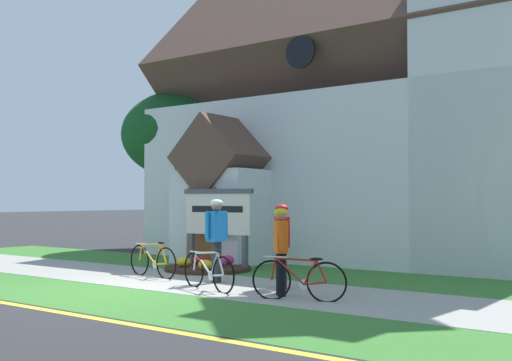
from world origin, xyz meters
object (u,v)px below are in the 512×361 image
object	(u,v)px
church_sign	(218,215)
bicycle_white	(299,280)
cyclist_in_green_jersey	(281,245)
cyclist_in_red_jersey	(217,233)
yard_deciduous_tree	(185,135)
bicycle_green	(153,260)
bicycle_silver	(208,271)
cyclist_in_orange_jersey	(282,239)

from	to	relation	value
church_sign	bicycle_white	bearing A→B (deg)	-35.26
cyclist_in_green_jersey	cyclist_in_red_jersey	xyz separation A→B (m)	(-2.06, 0.68, 0.12)
church_sign	yard_deciduous_tree	distance (m)	6.82
bicycle_white	bicycle_green	size ratio (longest dim) A/B	0.94
cyclist_in_red_jersey	cyclist_in_green_jersey	bearing A→B (deg)	-18.41
bicycle_white	bicycle_green	xyz separation A→B (m)	(-4.39, 0.85, 0.01)
bicycle_silver	cyclist_in_green_jersey	bearing A→B (deg)	7.66
cyclist_in_orange_jersey	cyclist_in_green_jersey	bearing A→B (deg)	-58.82
bicycle_silver	cyclist_in_orange_jersey	world-z (taller)	cyclist_in_orange_jersey
bicycle_silver	cyclist_in_green_jersey	size ratio (longest dim) A/B	1.06
cyclist_in_red_jersey	yard_deciduous_tree	xyz separation A→B (m)	(-6.31, 6.09, 3.03)
bicycle_white	yard_deciduous_tree	size ratio (longest dim) A/B	0.29
cyclist_in_red_jersey	cyclist_in_orange_jersey	size ratio (longest dim) A/B	1.06
bicycle_white	cyclist_in_orange_jersey	world-z (taller)	cyclist_in_orange_jersey
church_sign	cyclist_in_orange_jersey	xyz separation A→B (m)	(3.16, -1.92, -0.39)
cyclist_in_red_jersey	yard_deciduous_tree	bearing A→B (deg)	136.05
bicycle_silver	bicycle_green	xyz separation A→B (m)	(-2.31, 0.81, 0.00)
bicycle_green	bicycle_silver	bearing A→B (deg)	-19.33
bicycle_silver	bicycle_green	world-z (taller)	bicycle_green
church_sign	cyclist_in_red_jersey	distance (m)	2.56
church_sign	bicycle_silver	xyz separation A→B (m)	(2.07, -2.90, -1.00)
bicycle_green	yard_deciduous_tree	distance (m)	8.50
church_sign	cyclist_in_green_jersey	bearing A→B (deg)	-36.60
bicycle_white	cyclist_in_red_jersey	size ratio (longest dim) A/B	0.92
yard_deciduous_tree	cyclist_in_red_jersey	bearing A→B (deg)	-43.95
bicycle_white	cyclist_in_orange_jersey	size ratio (longest dim) A/B	0.97
church_sign	bicycle_silver	distance (m)	3.70
church_sign	yard_deciduous_tree	xyz separation A→B (m)	(-4.75, 4.08, 2.71)
church_sign	cyclist_in_orange_jersey	bearing A→B (deg)	-31.33
cyclist_in_orange_jersey	bicycle_silver	bearing A→B (deg)	-138.00
cyclist_in_orange_jersey	yard_deciduous_tree	bearing A→B (deg)	142.79
church_sign	bicycle_white	size ratio (longest dim) A/B	1.28
cyclist_in_green_jersey	yard_deciduous_tree	distance (m)	11.22
bicycle_silver	bicycle_green	bearing A→B (deg)	160.67
bicycle_silver	cyclist_in_orange_jersey	bearing A→B (deg)	42.00
church_sign	yard_deciduous_tree	size ratio (longest dim) A/B	0.37
cyclist_in_green_jersey	bicycle_silver	bearing A→B (deg)	-172.34
bicycle_green	cyclist_in_red_jersey	size ratio (longest dim) A/B	0.98
bicycle_green	bicycle_white	bearing A→B (deg)	-10.97
church_sign	bicycle_silver	bearing A→B (deg)	-54.43
church_sign	bicycle_green	distance (m)	2.33
cyclist_in_orange_jersey	bicycle_white	bearing A→B (deg)	-45.49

